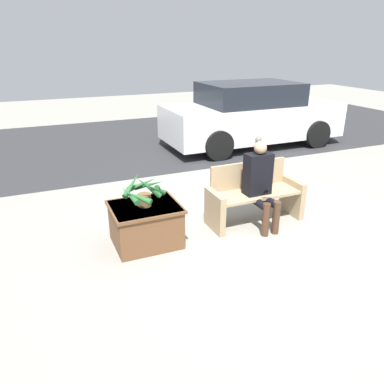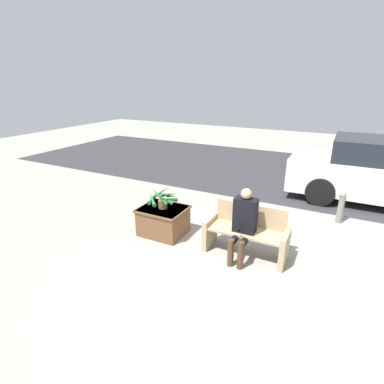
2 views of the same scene
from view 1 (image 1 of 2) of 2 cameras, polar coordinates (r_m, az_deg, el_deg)
The scene contains 8 objects.
ground_plane at distance 5.46m, azimuth 9.59°, elevation -6.06°, with size 30.00×30.00×0.00m, color gray.
road_surface at distance 10.54m, azimuth -7.72°, elevation 7.89°, with size 20.00×6.00×0.01m, color #2D2D30.
bench at distance 5.65m, azimuth 9.41°, elevation -0.50°, with size 1.44×0.53×0.87m.
person_seated at distance 5.41m, azimuth 10.40°, elevation 1.58°, with size 0.38×0.56×1.26m.
planter_box at distance 5.02m, azimuth -7.08°, elevation -4.76°, with size 0.90×0.76×0.56m.
potted_plant at distance 4.82m, azimuth -7.34°, elevation 0.18°, with size 0.62×0.63×0.48m.
parked_car at distance 9.88m, azimuth 9.03°, elevation 11.51°, with size 4.51×1.98×1.59m.
bollard_post at distance 8.09m, azimuth 9.98°, elevation 6.11°, with size 0.14×0.14×0.70m.
Camera 1 is at (-2.70, -4.01, 2.55)m, focal length 35.00 mm.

